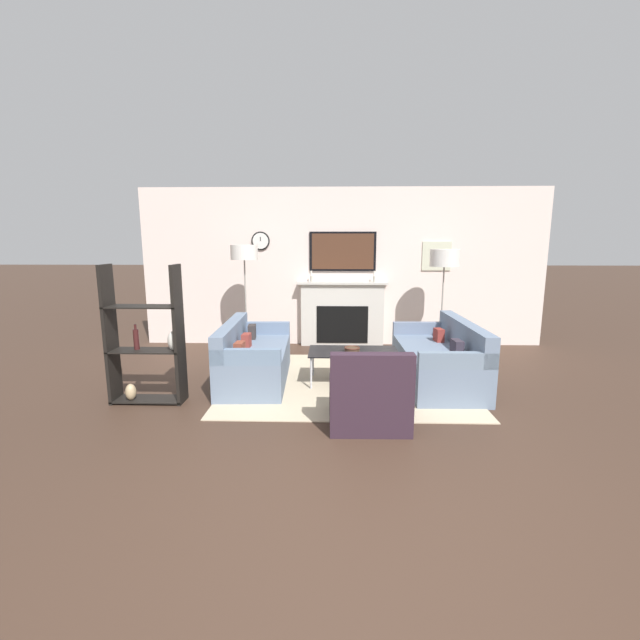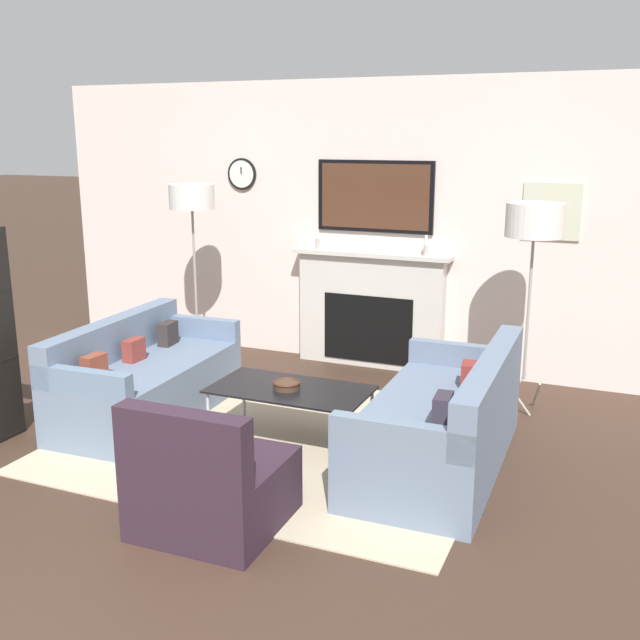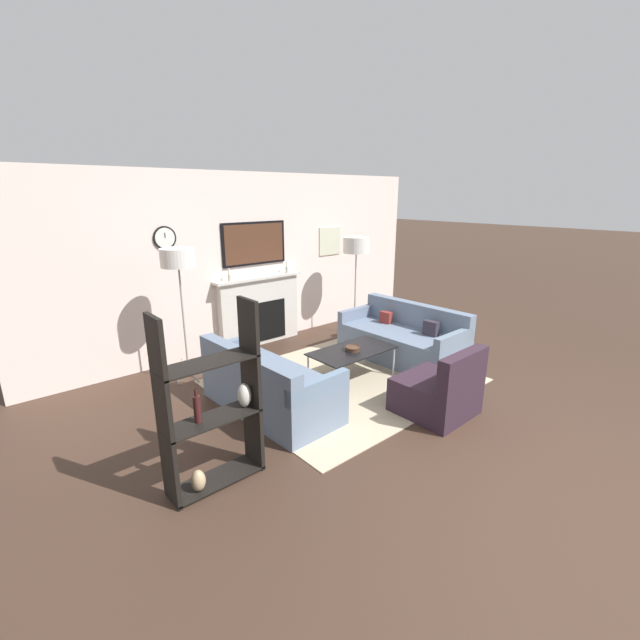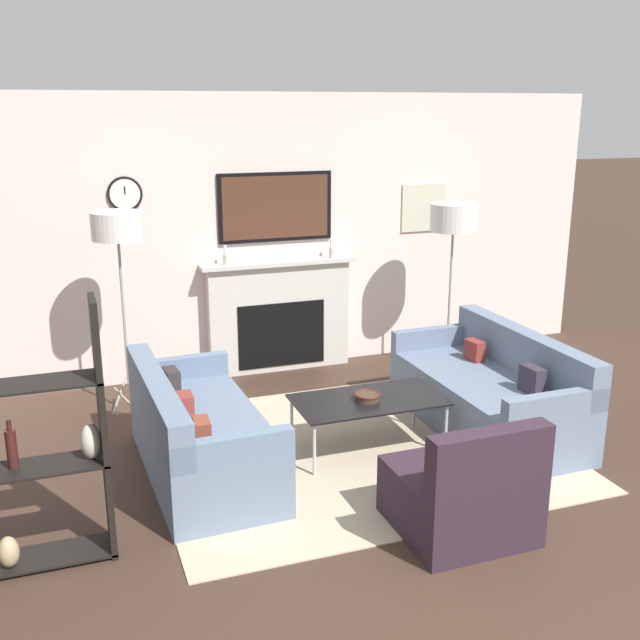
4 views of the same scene
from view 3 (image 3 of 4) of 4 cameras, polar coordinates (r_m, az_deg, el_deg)
ground_plane at (r=4.46m, az=30.48°, el=-18.37°), size 60.00×60.00×0.00m
fireplace_wall at (r=6.95m, az=-8.72°, el=6.77°), size 6.95×0.28×2.70m
area_rug at (r=5.72m, az=3.24°, el=-8.05°), size 3.03×2.57×0.01m
couch_left at (r=4.91m, az=-6.95°, el=-8.82°), size 0.85×1.72×0.77m
couch_right at (r=6.46m, az=11.00°, el=-2.69°), size 0.88×1.84×0.80m
armchair at (r=5.00m, az=15.57°, el=-9.23°), size 0.78×0.77×0.80m
coffee_table at (r=5.61m, az=4.33°, el=-4.24°), size 1.14×0.61×0.42m
decorative_bowl at (r=5.56m, az=4.36°, el=-3.79°), size 0.20×0.20×0.06m
floor_lamp_left at (r=5.52m, az=-18.42°, el=7.61°), size 0.42×0.42×1.75m
floor_lamp_right at (r=7.30m, az=4.87°, el=9.79°), size 0.45×0.45×1.69m
shelf_unit at (r=3.67m, az=-14.17°, el=-11.38°), size 0.81×0.28×1.56m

